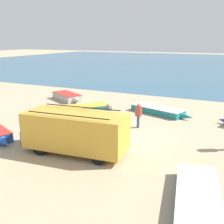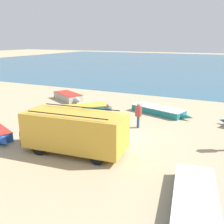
% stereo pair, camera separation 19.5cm
% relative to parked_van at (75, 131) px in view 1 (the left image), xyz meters
% --- Properties ---
extents(ground_plane, '(200.00, 200.00, 0.00)m').
position_rel_parked_van_xyz_m(ground_plane, '(1.06, 2.80, -1.14)').
color(ground_plane, tan).
extents(sea_water, '(120.00, 80.00, 0.01)m').
position_rel_parked_van_xyz_m(sea_water, '(1.06, 54.80, -1.14)').
color(sea_water, '#33607A').
rests_on(sea_water, ground_plane).
extents(parked_van, '(5.33, 2.48, 2.19)m').
position_rel_parked_van_xyz_m(parked_van, '(0.00, 0.00, 0.00)').
color(parked_van, gold).
rests_on(parked_van, ground_plane).
extents(fishing_rowboat_2, '(2.15, 5.23, 0.50)m').
position_rel_parked_van_xyz_m(fishing_rowboat_2, '(6.21, -2.17, -0.89)').
color(fishing_rowboat_2, navy).
rests_on(fishing_rowboat_2, ground_plane).
extents(fishing_rowboat_3, '(3.66, 3.64, 0.51)m').
position_rel_parked_van_xyz_m(fishing_rowboat_3, '(-3.64, 6.73, -0.89)').
color(fishing_rowboat_3, '#1E757F').
rests_on(fishing_rowboat_3, ground_plane).
extents(fishing_rowboat_4, '(5.02, 2.59, 0.51)m').
position_rel_parked_van_xyz_m(fishing_rowboat_4, '(1.93, 8.69, -0.89)').
color(fishing_rowboat_4, '#1E757F').
rests_on(fishing_rowboat_4, ground_plane).
extents(fishing_rowboat_5, '(3.93, 2.79, 0.63)m').
position_rel_parked_van_xyz_m(fishing_rowboat_5, '(-7.01, 9.56, -0.83)').
color(fishing_rowboat_5, '#ADA89E').
rests_on(fishing_rowboat_5, ground_plane).
extents(fisherman_0, '(0.43, 0.43, 1.63)m').
position_rel_parked_van_xyz_m(fisherman_0, '(1.57, 4.94, -0.17)').
color(fisherman_0, navy).
rests_on(fisherman_0, ground_plane).
extents(fisherman_1, '(0.44, 0.44, 1.67)m').
position_rel_parked_van_xyz_m(fisherman_1, '(-0.02, 3.83, -0.14)').
color(fisherman_1, navy).
rests_on(fisherman_1, ground_plane).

